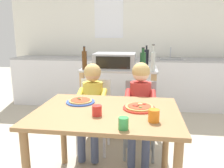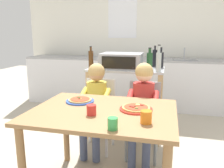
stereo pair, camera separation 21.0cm
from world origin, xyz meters
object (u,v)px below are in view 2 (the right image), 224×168
Objects in this scene: toaster_oven at (122,61)px; bottle_clear_vinegar at (161,60)px; kitchen_island_cart at (126,92)px; dining_table at (103,122)px; child_in_red_shirt at (143,101)px; drinking_cup_green at (113,124)px; pizza_plate_blue_rimmed at (80,100)px; drinking_cup_orange at (146,117)px; drinking_cup_red at (91,110)px; bottle_squat_spirits at (155,58)px; dining_chair_left at (99,109)px; pizza_plate_red_rimmed at (136,108)px; child_in_yellow_shirt at (95,98)px; bottle_brown_beer at (150,60)px; dining_chair_right at (143,114)px; bottle_tall_green_wine at (91,59)px.

bottle_clear_vinegar reaches higher than toaster_oven.
kitchen_island_cart is 1.16m from dining_table.
child_in_red_shirt reaches higher than dining_table.
pizza_plate_blue_rimmed is at bearing 129.37° from drinking_cup_green.
kitchen_island_cart is at bearing 97.14° from drinking_cup_green.
pizza_plate_blue_rimmed is at bearing 149.68° from drinking_cup_orange.
bottle_clear_vinegar is 3.28× the size of drinking_cup_red.
dining_chair_left is at bearing -131.72° from bottle_squat_spirits.
kitchen_island_cart is 1.03m from pizza_plate_blue_rimmed.
drinking_cup_orange is at bearing -91.20° from bottle_clear_vinegar.
child_in_red_shirt is at bearing 90.00° from pizza_plate_red_rimmed.
drinking_cup_red is (-0.42, 0.06, -0.00)m from drinking_cup_orange.
child_in_yellow_shirt is (-0.24, -0.55, 0.05)m from kitchen_island_cart.
child_in_yellow_shirt is at bearing -132.91° from bottle_clear_vinegar.
bottle_squat_spirits is at bearing 80.85° from bottle_brown_beer.
dining_chair_right is at bearing 69.46° from drinking_cup_red.
bottle_clear_vinegar is 1.03m from dining_chair_left.
child_in_yellow_shirt is (-0.53, -0.50, -0.37)m from bottle_brown_beer.
bottle_clear_vinegar is at bearing 41.64° from dining_chair_left.
pizza_plate_red_rimmed is (0.69, -0.91, -0.28)m from bottle_tall_green_wine.
dining_chair_left is 9.11× the size of drinking_cup_orange.
bottle_brown_beer is 0.85m from dining_chair_left.
drinking_cup_red is (-0.05, -0.13, 0.15)m from dining_table.
child_in_yellow_shirt is at bearing -90.00° from dining_chair_left.
dining_chair_left reaches higher than pizza_plate_blue_rimmed.
child_in_yellow_shirt is at bearing 128.05° from drinking_cup_orange.
child_in_red_shirt is at bearing -94.00° from bottle_squat_spirits.
dining_chair_left is 1.20m from drinking_cup_green.
dining_chair_left is 0.79× the size of child_in_red_shirt.
dining_table is at bearing -103.69° from bottle_brown_beer.
kitchen_island_cart is 3.55× the size of bottle_brown_beer.
bottle_clear_vinegar reaches higher than pizza_plate_blue_rimmed.
pizza_plate_blue_rimmed is at bearing -101.06° from toaster_oven.
drinking_cup_red is 0.99× the size of drinking_cup_green.
dining_chair_right is (0.26, 0.69, -0.15)m from dining_table.
bottle_brown_beer is at bearing 88.29° from dining_chair_right.
dining_chair_right is at bearing -102.51° from bottle_clear_vinegar.
dining_table is 0.34m from pizza_plate_blue_rimmed.
drinking_cup_red is at bearing 171.24° from drinking_cup_orange.
drinking_cup_red is (-0.31, -0.83, 0.29)m from dining_chair_right.
pizza_plate_red_rimmed is at bearing -51.76° from dining_chair_left.
kitchen_island_cart reaches higher than drinking_cup_red.
dining_chair_left is (-0.66, -0.59, -0.53)m from bottle_clear_vinegar.
toaster_oven reaches higher than dining_chair_left.
toaster_oven reaches higher than kitchen_island_cart.
drinking_cup_orange is at bearing -30.32° from pizza_plate_blue_rimmed.
kitchen_island_cart is 0.58m from bottle_squat_spirits.
toaster_oven is 1.90× the size of bottle_brown_beer.
bottle_squat_spirits reaches higher than drinking_cup_red.
child_in_red_shirt is 0.51m from pizza_plate_red_rimmed.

